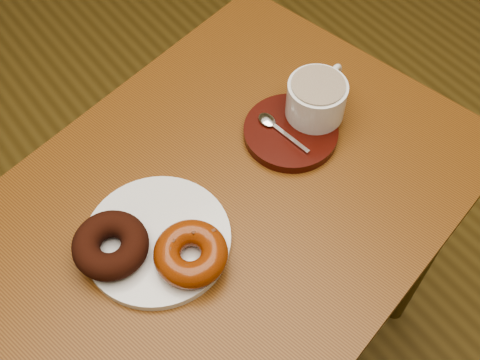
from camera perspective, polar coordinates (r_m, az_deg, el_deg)
ground at (r=1.65m, az=-1.55°, el=-14.21°), size 6.00×6.00×0.00m
cafe_table at (r=1.06m, az=-0.86°, el=-4.82°), size 0.91×0.75×0.76m
donut_plate at (r=0.91m, az=-7.82°, el=-5.60°), size 0.26×0.26×0.01m
donut_cinnamon at (r=0.89m, az=-12.18°, el=-6.06°), size 0.14×0.14×0.04m
donut_caramel at (r=0.86m, az=-4.69°, el=-6.97°), size 0.12×0.12×0.04m
saucer at (r=1.02m, az=4.83°, el=4.53°), size 0.17×0.17×0.02m
coffee_cup at (r=1.01m, az=7.30°, el=7.72°), size 0.13×0.10×0.07m
teaspoon at (r=1.01m, az=3.00°, el=5.39°), size 0.03×0.11×0.01m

